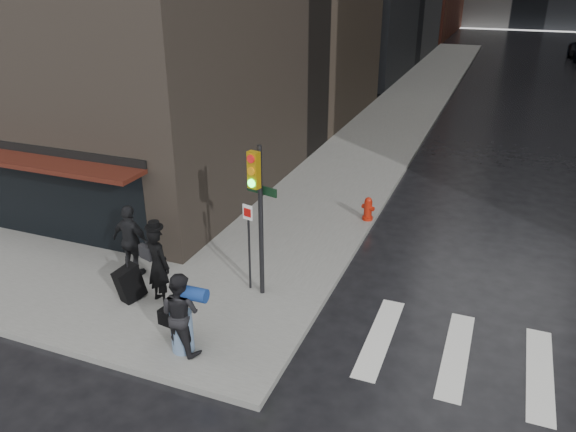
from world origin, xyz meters
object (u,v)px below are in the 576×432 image
object	(u,v)px
man_overcoat	(152,268)
fire_hydrant	(368,210)
man_jeans	(180,313)
traffic_light	(257,202)
man_greycoat	(131,241)

from	to	relation	value
man_overcoat	fire_hydrant	world-z (taller)	man_overcoat
man_jeans	traffic_light	world-z (taller)	traffic_light
man_overcoat	man_greycoat	xyz separation A→B (m)	(-1.16, 0.84, 0.07)
man_overcoat	man_jeans	world-z (taller)	man_overcoat
man_jeans	man_greycoat	xyz separation A→B (m)	(-2.75, 2.20, 0.06)
man_jeans	man_greycoat	bearing A→B (deg)	-30.25
man_overcoat	man_jeans	xyz separation A→B (m)	(1.58, -1.35, 0.02)
man_overcoat	traffic_light	xyz separation A→B (m)	(2.14, 1.17, 1.50)
man_greycoat	fire_hydrant	world-z (taller)	man_greycoat
man_greycoat	traffic_light	xyz separation A→B (m)	(3.30, 0.33, 1.42)
fire_hydrant	man_greycoat	bearing A→B (deg)	-130.27
man_overcoat	traffic_light	world-z (taller)	traffic_light
man_overcoat	man_greycoat	size ratio (longest dim) A/B	1.10
man_greycoat	traffic_light	world-z (taller)	traffic_light
man_jeans	fire_hydrant	bearing A→B (deg)	-95.53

